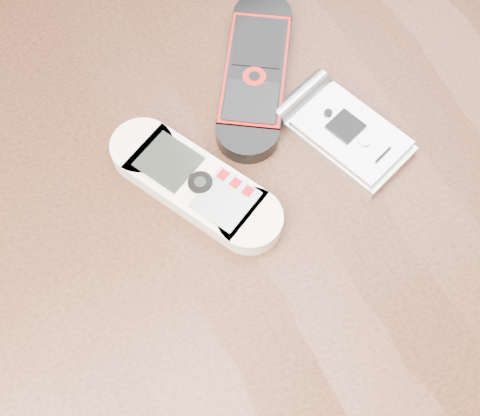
{
  "coord_description": "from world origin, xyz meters",
  "views": [
    {
      "loc": [
        -0.1,
        -0.19,
        1.21
      ],
      "look_at": [
        0.01,
        0.0,
        0.76
      ],
      "focal_mm": 50.0,
      "sensor_mm": 36.0,
      "label": 1
    }
  ],
  "objects_px": {
    "table": "(235,266)",
    "motorola_razr": "(347,133)",
    "nokia_black_red": "(255,73)",
    "nokia_white": "(195,184)"
  },
  "relations": [
    {
      "from": "table",
      "to": "motorola_razr",
      "type": "relative_size",
      "value": 10.78
    },
    {
      "from": "nokia_black_red",
      "to": "motorola_razr",
      "type": "bearing_deg",
      "value": -32.82
    },
    {
      "from": "nokia_white",
      "to": "nokia_black_red",
      "type": "distance_m",
      "value": 0.12
    },
    {
      "from": "table",
      "to": "motorola_razr",
      "type": "xyz_separation_m",
      "value": [
        0.11,
        0.02,
        0.11
      ]
    },
    {
      "from": "nokia_black_red",
      "to": "table",
      "type": "bearing_deg",
      "value": -91.04
    },
    {
      "from": "nokia_white",
      "to": "nokia_black_red",
      "type": "xyz_separation_m",
      "value": [
        0.09,
        0.07,
        -0.0
      ]
    },
    {
      "from": "table",
      "to": "nokia_white",
      "type": "xyz_separation_m",
      "value": [
        -0.02,
        0.03,
        0.11
      ]
    },
    {
      "from": "table",
      "to": "nokia_black_red",
      "type": "relative_size",
      "value": 7.13
    },
    {
      "from": "table",
      "to": "nokia_white",
      "type": "height_order",
      "value": "nokia_white"
    },
    {
      "from": "nokia_black_red",
      "to": "motorola_razr",
      "type": "relative_size",
      "value": 1.51
    }
  ]
}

